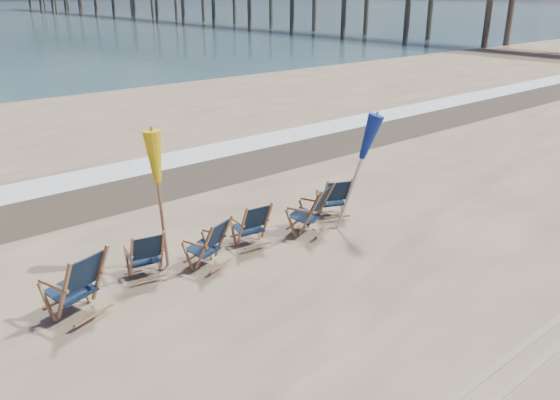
% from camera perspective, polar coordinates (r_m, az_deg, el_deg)
% --- Properties ---
extents(surf_foam, '(200.00, 1.40, 0.01)m').
position_cam_1_polar(surf_foam, '(14.97, -15.07, 3.28)').
color(surf_foam, silver).
rests_on(surf_foam, ground).
extents(wet_sand_strip, '(200.00, 2.60, 0.00)m').
position_cam_1_polar(wet_sand_strip, '(13.68, -12.38, 1.84)').
color(wet_sand_strip, '#42362A').
rests_on(wet_sand_strip, ground).
extents(tire_tracks, '(80.00, 1.30, 0.01)m').
position_cam_1_polar(tire_tracks, '(7.53, 26.28, -17.16)').
color(tire_tracks, gray).
rests_on(tire_tracks, ground).
extents(beach_chair_0, '(0.92, 0.98, 1.10)m').
position_cam_1_polar(beach_chair_0, '(8.34, -18.24, -7.53)').
color(beach_chair_0, '#121F34').
rests_on(beach_chair_0, ground).
extents(beach_chair_1, '(0.68, 0.74, 0.89)m').
position_cam_1_polar(beach_chair_1, '(9.04, -12.17, -5.36)').
color(beach_chair_1, '#121F34').
rests_on(beach_chair_1, ground).
extents(beach_chair_2, '(0.78, 0.83, 0.93)m').
position_cam_1_polar(beach_chair_2, '(9.32, -5.91, -4.00)').
color(beach_chair_2, '#121F34').
rests_on(beach_chair_2, ground).
extents(beach_chair_3, '(0.66, 0.72, 0.91)m').
position_cam_1_polar(beach_chair_3, '(9.93, -1.38, -2.32)').
color(beach_chair_3, '#121F34').
rests_on(beach_chair_3, ground).
extents(beach_chair_4, '(0.89, 0.93, 1.03)m').
position_cam_1_polar(beach_chair_4, '(10.56, 4.58, -0.57)').
color(beach_chair_4, '#121F34').
rests_on(beach_chair_4, ground).
extents(beach_chair_5, '(0.81, 0.85, 0.92)m').
position_cam_1_polar(beach_chair_5, '(11.19, 7.11, 0.33)').
color(beach_chair_5, '#121F34').
rests_on(beach_chair_5, ground).
extents(umbrella_yellow, '(0.30, 0.30, 2.33)m').
position_cam_1_polar(umbrella_yellow, '(8.93, -12.70, 3.58)').
color(umbrella_yellow, '#9C6946').
rests_on(umbrella_yellow, ground).
extents(umbrella_blue, '(0.30, 0.30, 2.33)m').
position_cam_1_polar(umbrella_blue, '(10.27, 8.01, 6.22)').
color(umbrella_blue, '#A5A5AD').
rests_on(umbrella_blue, ground).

